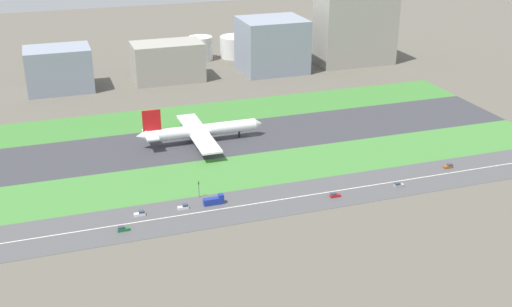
{
  "coord_description": "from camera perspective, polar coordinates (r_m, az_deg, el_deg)",
  "views": [
    {
      "loc": [
        -98.57,
        -294.21,
        121.42
      ],
      "look_at": [
        -10.89,
        -36.5,
        6.0
      ],
      "focal_mm": 45.0,
      "sensor_mm": 36.0,
      "label": 1
    }
  ],
  "objects": [
    {
      "name": "car_3",
      "position": [
        307.91,
        16.74,
        -1.09
      ],
      "size": [
        4.4,
        1.8,
        2.0
      ],
      "color": "brown",
      "rests_on": "highway"
    },
    {
      "name": "truck_0",
      "position": [
        262.65,
        -3.73,
        -4.2
      ],
      "size": [
        8.4,
        2.5,
        4.0
      ],
      "color": "navy",
      "rests_on": "highway"
    },
    {
      "name": "hangar_building",
      "position": [
        429.48,
        -7.86,
        8.1
      ],
      "size": [
        45.56,
        25.98,
        25.37
      ],
      "primitive_type": "cube",
      "color": "#9E998E",
      "rests_on": "ground_plane"
    },
    {
      "name": "car_2",
      "position": [
        257.89,
        -10.26,
        -5.28
      ],
      "size": [
        4.4,
        1.8,
        2.0
      ],
      "color": "silver",
      "rests_on": "highway"
    },
    {
      "name": "fuel_tank_west",
      "position": [
        480.05,
        -4.95,
        9.3
      ],
      "size": [
        17.62,
        17.62,
        17.23
      ],
      "primitive_type": "cylinder",
      "color": "silver",
      "rests_on": "ground_plane"
    },
    {
      "name": "runway",
      "position": [
        333.17,
        -0.25,
        1.61
      ],
      "size": [
        280.0,
        46.0,
        0.1
      ],
      "primitive_type": "cube",
      "color": "#38383D",
      "rests_on": "ground_plane"
    },
    {
      "name": "highway_centerline",
      "position": [
        270.86,
        4.68,
        -3.71
      ],
      "size": [
        266.0,
        0.5,
        0.01
      ],
      "primitive_type": "cube",
      "color": "silver",
      "rests_on": "highway"
    },
    {
      "name": "traffic_light",
      "position": [
        267.49,
        -5.1,
        -3.09
      ],
      "size": [
        0.36,
        0.5,
        7.2
      ],
      "color": "#4C4C51",
      "rests_on": "highway"
    },
    {
      "name": "fuel_tank_east",
      "position": [
        499.26,
        2.43,
        9.86
      ],
      "size": [
        21.46,
        21.46,
        16.63
      ],
      "primitive_type": "cylinder",
      "color": "silver",
      "rests_on": "ground_plane"
    },
    {
      "name": "cargo_warehouse",
      "position": [
        470.45,
        8.79,
        10.99
      ],
      "size": [
        54.69,
        27.85,
        51.71
      ],
      "primitive_type": "cube",
      "color": "#9E998E",
      "rests_on": "ground_plane"
    },
    {
      "name": "car_0",
      "position": [
        283.69,
        12.55,
        -2.75
      ],
      "size": [
        4.4,
        1.8,
        2.0
      ],
      "rotation": [
        0.0,
        0.0,
        3.14
      ],
      "color": "#99999E",
      "rests_on": "highway"
    },
    {
      "name": "office_tower",
      "position": [
        447.18,
        1.44,
        9.62
      ],
      "size": [
        43.27,
        37.37,
        36.27
      ],
      "primitive_type": "cube",
      "color": "gray",
      "rests_on": "ground_plane"
    },
    {
      "name": "highway",
      "position": [
        270.89,
        4.68,
        -3.72
      ],
      "size": [
        280.0,
        28.0,
        0.1
      ],
      "primitive_type": "cube",
      "color": "#4C4C4F",
      "rests_on": "ground_plane"
    },
    {
      "name": "car_1",
      "position": [
        248.36,
        -11.76,
        -6.58
      ],
      "size": [
        4.4,
        1.8,
        2.0
      ],
      "rotation": [
        0.0,
        0.0,
        3.14
      ],
      "color": "#19662D",
      "rests_on": "highway"
    },
    {
      "name": "fuel_tank_centre",
      "position": [
        487.36,
        -1.76,
        9.48
      ],
      "size": [
        24.31,
        24.31,
        15.45
      ],
      "primitive_type": "cylinder",
      "color": "silver",
      "rests_on": "ground_plane"
    },
    {
      "name": "car_4",
      "position": [
        270.18,
        7.01,
        -3.7
      ],
      "size": [
        4.4,
        1.8,
        2.0
      ],
      "rotation": [
        0.0,
        0.0,
        3.14
      ],
      "color": "#B2191E",
      "rests_on": "highway"
    },
    {
      "name": "terminal_building",
      "position": [
        422.28,
        -17.12,
        7.17
      ],
      "size": [
        39.83,
        28.6,
        27.31
      ],
      "primitive_type": "cube",
      "color": "gray",
      "rests_on": "ground_plane"
    },
    {
      "name": "grass_median_north",
      "position": [
        369.88,
        -2.27,
        3.8
      ],
      "size": [
        280.0,
        36.0,
        0.1
      ],
      "primitive_type": "cube",
      "color": "#3D7A33",
      "rests_on": "ground_plane"
    },
    {
      "name": "grass_median_south",
      "position": [
        297.59,
        2.27,
        -1.11
      ],
      "size": [
        280.0,
        36.0,
        0.1
      ],
      "primitive_type": "cube",
      "color": "#427F38",
      "rests_on": "ground_plane"
    },
    {
      "name": "car_5",
      "position": [
        260.42,
        -6.45,
        -4.74
      ],
      "size": [
        4.4,
        1.8,
        2.0
      ],
      "color": "silver",
      "rests_on": "highway"
    },
    {
      "name": "ground_plane",
      "position": [
        333.19,
        -0.25,
        1.61
      ],
      "size": [
        800.0,
        800.0,
        0.0
      ],
      "primitive_type": "plane",
      "color": "#5B564C"
    },
    {
      "name": "airliner",
      "position": [
        323.54,
        -5.11,
        2.03
      ],
      "size": [
        65.0,
        56.0,
        19.7
      ],
      "color": "white",
      "rests_on": "runway"
    }
  ]
}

